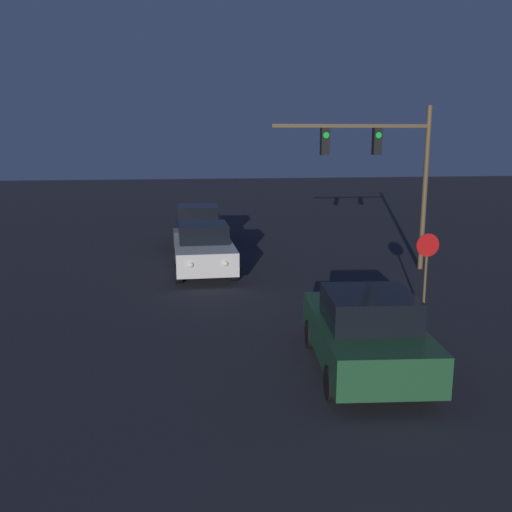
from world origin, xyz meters
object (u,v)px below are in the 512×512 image
Objects in this scene: car_near at (366,332)px; car_mid at (204,249)px; traffic_signal_mast at (385,161)px; car_far at (198,226)px; stop_sign at (426,261)px.

car_near is 9.39m from car_mid.
car_near is at bearing -111.12° from traffic_signal_mast.
car_mid and car_far have the same top height.
car_mid is 1.94× the size of stop_sign.
car_mid is at bearing 92.21° from car_far.
traffic_signal_mast reaches higher than car_far.
car_near is at bearing 103.63° from car_far.
stop_sign is at bearing -97.23° from traffic_signal_mast.
car_near and car_mid have the same top height.
car_far is (-3.02, 14.13, 0.00)m from car_near.
car_near is 1.01× the size of car_mid.
stop_sign is (5.57, -5.73, 0.70)m from car_mid.
traffic_signal_mast is (6.30, -5.63, 3.01)m from car_far.
car_mid is at bearing 134.19° from stop_sign.
stop_sign is (2.61, 3.19, 0.70)m from car_near.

